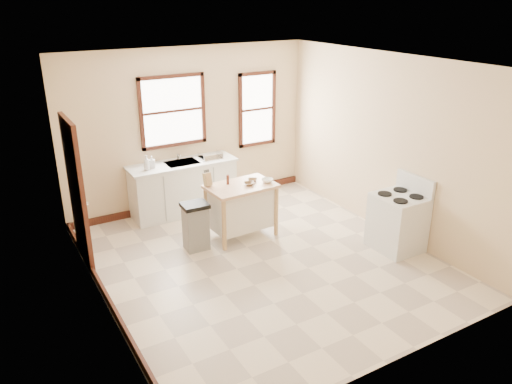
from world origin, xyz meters
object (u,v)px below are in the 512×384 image
soap_bottle_b (152,162)px  gas_stove (398,214)px  soap_bottle_a (146,163)px  bowl_c (267,181)px  kitchen_island (241,210)px  dish_rack (210,156)px  pepper_grinder (228,180)px  bowl_a (249,184)px  trash_bin (196,226)px  bowl_b (252,180)px  knife_block (207,180)px

soap_bottle_b → gas_stove: gas_stove is taller
soap_bottle_a → bowl_c: bearing=-65.3°
gas_stove → kitchen_island: bearing=139.0°
dish_rack → pepper_grinder: size_ratio=2.54×
bowl_c → bowl_a: bearing=172.1°
kitchen_island → pepper_grinder: pepper_grinder is taller
trash_bin → gas_stove: 3.01m
pepper_grinder → gas_stove: size_ratio=0.13×
soap_bottle_a → kitchen_island: 1.75m
pepper_grinder → bowl_c: pepper_grinder is taller
bowl_b → gas_stove: size_ratio=0.13×
gas_stove → bowl_b: bearing=133.8°
soap_bottle_a → gas_stove: bearing=-67.7°
pepper_grinder → kitchen_island: bearing=-41.2°
bowl_a → trash_bin: bowl_a is taller
knife_block → bowl_a: (0.57, -0.28, -0.08)m
soap_bottle_a → gas_stove: size_ratio=0.22×
soap_bottle_b → gas_stove: bearing=-29.0°
kitchen_island → bowl_a: 0.46m
pepper_grinder → bowl_b: 0.41m
bowl_c → soap_bottle_a: bearing=138.0°
kitchen_island → bowl_a: bearing=-29.5°
dish_rack → bowl_c: bearing=-67.5°
dish_rack → trash_bin: dish_rack is taller
pepper_grinder → bowl_b: bearing=-10.5°
pepper_grinder → knife_block: bearing=163.4°
pepper_grinder → trash_bin: 0.88m
bowl_a → bowl_b: 0.18m
soap_bottle_a → bowl_b: bearing=-65.2°
trash_bin → kitchen_island: bearing=6.3°
dish_rack → gas_stove: gas_stove is taller
dish_rack → gas_stove: (1.72, -2.80, -0.41)m
soap_bottle_b → knife_block: 1.19m
soap_bottle_b → dish_rack: (1.03, -0.07, -0.05)m
trash_bin → gas_stove: gas_stove is taller
bowl_a → gas_stove: 2.28m
bowl_a → pepper_grinder: bearing=144.1°
knife_block → bowl_c: knife_block is taller
trash_bin → bowl_a: bearing=2.3°
dish_rack → knife_block: 1.14m
gas_stove → bowl_a: bearing=138.2°
bowl_b → gas_stove: gas_stove is taller
soap_bottle_a → knife_block: size_ratio=1.22×
soap_bottle_a → gas_stove: (2.87, -2.80, -0.48)m
bowl_a → bowl_c: size_ratio=0.90×
dish_rack → bowl_b: dish_rack is taller
soap_bottle_b → knife_block: size_ratio=1.00×
knife_block → soap_bottle_a: bearing=118.4°
soap_bottle_b → dish_rack: bearing=13.5°
bowl_c → gas_stove: size_ratio=0.16×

